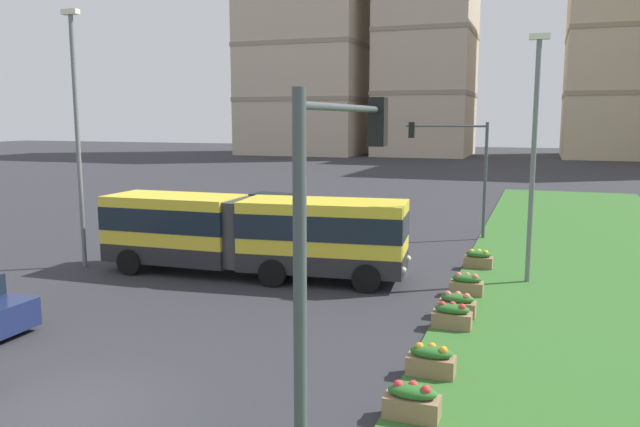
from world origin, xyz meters
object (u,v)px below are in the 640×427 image
object	(u,v)px
apartment_tower_west	(307,23)
apartment_tower_centre	(629,35)
flower_planter_0	(412,401)
flower_planter_3	(457,304)
streetlight_median	(534,150)
car_grey_wagon	(274,207)
flower_planter_1	(431,360)
streetlight_left	(77,130)
traffic_light_far_right	(458,158)
flower_planter_4	(467,284)
traffic_light_near_right	(333,242)
flower_planter_5	(478,259)
apartment_tower_westcentre	(428,6)
flower_planter_2	(452,316)
articulated_bus	(252,233)

from	to	relation	value
apartment_tower_west	apartment_tower_centre	world-z (taller)	apartment_tower_west
flower_planter_0	flower_planter_3	xyz separation A→B (m)	(0.00, 6.87, 0.00)
flower_planter_3	streetlight_median	bearing A→B (deg)	68.84
car_grey_wagon	flower_planter_1	world-z (taller)	car_grey_wagon
flower_planter_0	streetlight_left	size ratio (longest dim) A/B	0.11
flower_planter_0	traffic_light_far_right	world-z (taller)	traffic_light_far_right
traffic_light_far_right	streetlight_median	distance (m)	9.04
flower_planter_0	apartment_tower_centre	world-z (taller)	apartment_tower_centre
flower_planter_4	traffic_light_near_right	size ratio (longest dim) A/B	0.17
flower_planter_1	apartment_tower_centre	world-z (taller)	apartment_tower_centre
streetlight_median	traffic_light_far_right	bearing A→B (deg)	114.03
car_grey_wagon	apartment_tower_centre	size ratio (longest dim) A/B	0.12
traffic_light_far_right	flower_planter_3	bearing A→B (deg)	-82.34
streetlight_left	apartment_tower_centre	distance (m)	94.07
flower_planter_1	traffic_light_near_right	world-z (taller)	traffic_light_near_right
flower_planter_3	flower_planter_5	world-z (taller)	same
flower_planter_0	apartment_tower_westcentre	world-z (taller)	apartment_tower_westcentre
apartment_tower_westcentre	streetlight_left	bearing A→B (deg)	-89.14
apartment_tower_west	apartment_tower_centre	xyz separation A→B (m)	(50.51, 6.16, -3.45)
streetlight_left	flower_planter_5	bearing A→B (deg)	17.80
flower_planter_4	flower_planter_3	bearing A→B (deg)	-90.00
flower_planter_2	flower_planter_5	xyz separation A→B (m)	(0.00, 7.66, 0.00)
flower_planter_4	streetlight_median	world-z (taller)	streetlight_median
articulated_bus	flower_planter_3	size ratio (longest dim) A/B	10.87
flower_planter_1	flower_planter_5	world-z (taller)	same
traffic_light_near_right	apartment_tower_westcentre	bearing A→B (deg)	99.41
flower_planter_2	flower_planter_3	bearing A→B (deg)	90.00
streetlight_left	streetlight_median	xyz separation A→B (m)	(17.08, 3.26, -0.64)
flower_planter_0	traffic_light_near_right	world-z (taller)	traffic_light_near_right
flower_planter_0	streetlight_median	world-z (taller)	streetlight_median
flower_planter_1	flower_planter_2	bearing A→B (deg)	90.00
flower_planter_0	articulated_bus	bearing A→B (deg)	130.46
flower_planter_5	flower_planter_2	bearing A→B (deg)	-90.00
articulated_bus	flower_planter_1	xyz separation A→B (m)	(8.08, -7.24, -1.23)
flower_planter_1	flower_planter_4	xyz separation A→B (m)	(0.00, 7.11, 0.00)
flower_planter_2	streetlight_left	size ratio (longest dim) A/B	0.11
car_grey_wagon	traffic_light_near_right	distance (m)	28.78
traffic_light_near_right	flower_planter_4	bearing A→B (deg)	88.25
articulated_bus	streetlight_median	bearing A→B (deg)	13.01
traffic_light_near_right	apartment_tower_west	distance (m)	102.92
streetlight_left	flower_planter_0	bearing A→B (deg)	-29.31
apartment_tower_west	streetlight_median	bearing A→B (deg)	-63.99
flower_planter_2	flower_planter_1	bearing A→B (deg)	-90.00
flower_planter_3	traffic_light_near_right	xyz separation A→B (m)	(-0.40, -10.64, 3.89)
traffic_light_far_right	apartment_tower_westcentre	bearing A→B (deg)	101.36
articulated_bus	apartment_tower_westcentre	xyz separation A→B (m)	(-8.37, 83.63, 22.63)
streetlight_left	apartment_tower_west	bearing A→B (deg)	104.64
car_grey_wagon	traffic_light_far_right	xyz separation A→B (m)	(10.96, -1.99, 3.27)
streetlight_median	traffic_light_near_right	bearing A→B (deg)	-98.41
flower_planter_0	flower_planter_5	size ratio (longest dim) A/B	1.00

